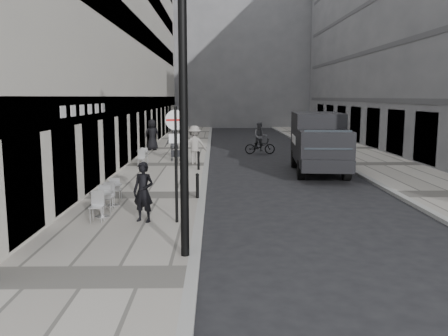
# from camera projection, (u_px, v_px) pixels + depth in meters

# --- Properties ---
(sidewalk) EXTENTS (4.00, 60.00, 0.12)m
(sidewalk) POSITION_uv_depth(u_px,v_px,m) (167.00, 165.00, 24.22)
(sidewalk) COLOR #A6A096
(sidewalk) RESTS_ON ground
(far_sidewalk) EXTENTS (4.00, 60.00, 0.12)m
(far_sidewalk) POSITION_uv_depth(u_px,v_px,m) (381.00, 165.00, 24.43)
(far_sidewalk) COLOR #A6A096
(far_sidewalk) RESTS_ON ground
(building_left) EXTENTS (4.00, 45.00, 18.00)m
(building_left) POSITION_uv_depth(u_px,v_px,m) (110.00, 7.00, 29.24)
(building_left) COLOR #B6AFA5
(building_left) RESTS_ON ground
(building_far) EXTENTS (24.00, 16.00, 22.00)m
(building_far) POSITION_uv_depth(u_px,v_px,m) (223.00, 37.00, 60.22)
(building_far) COLOR gray
(building_far) RESTS_ON ground
(walking_man) EXTENTS (0.71, 0.60, 1.66)m
(walking_man) POSITION_uv_depth(u_px,v_px,m) (143.00, 192.00, 12.98)
(walking_man) COLOR black
(walking_man) RESTS_ON sidewalk
(sign_post) EXTENTS (0.54, 0.13, 3.17)m
(sign_post) POSITION_uv_depth(u_px,v_px,m) (176.00, 149.00, 12.73)
(sign_post) COLOR black
(sign_post) RESTS_ON sidewalk
(lamppost) EXTENTS (0.32, 0.32, 7.15)m
(lamppost) POSITION_uv_depth(u_px,v_px,m) (183.00, 69.00, 9.72)
(lamppost) COLOR black
(lamppost) RESTS_ON sidewalk
(bollard_near) EXTENTS (0.11, 0.11, 0.80)m
(bollard_near) POSITION_uv_depth(u_px,v_px,m) (197.00, 186.00, 16.08)
(bollard_near) COLOR black
(bollard_near) RESTS_ON sidewalk
(bollard_far) EXTENTS (0.11, 0.11, 0.82)m
(bollard_far) POSITION_uv_depth(u_px,v_px,m) (198.00, 161.00, 22.35)
(bollard_far) COLOR black
(bollard_far) RESTS_ON sidewalk
(panel_van) EXTENTS (2.70, 6.08, 2.78)m
(panel_van) POSITION_uv_depth(u_px,v_px,m) (319.00, 139.00, 22.05)
(panel_van) COLOR black
(panel_van) RESTS_ON ground
(cyclist) EXTENTS (1.88, 0.73, 2.01)m
(cyclist) POSITION_uv_depth(u_px,v_px,m) (260.00, 142.00, 29.37)
(cyclist) COLOR black
(cyclist) RESTS_ON ground
(pedestrian_a) EXTENTS (1.03, 0.55, 1.67)m
(pedestrian_a) POSITION_uv_depth(u_px,v_px,m) (175.00, 146.00, 25.26)
(pedestrian_a) COLOR #5D5D62
(pedestrian_a) RESTS_ON sidewalk
(pedestrian_b) EXTENTS (1.34, 0.86, 1.96)m
(pedestrian_b) POSITION_uv_depth(u_px,v_px,m) (194.00, 145.00, 24.19)
(pedestrian_b) COLOR gray
(pedestrian_b) RESTS_ON sidewalk
(pedestrian_c) EXTENTS (1.15, 0.99, 1.98)m
(pedestrian_c) POSITION_uv_depth(u_px,v_px,m) (152.00, 135.00, 30.43)
(pedestrian_c) COLOR black
(pedestrian_c) RESTS_ON sidewalk
(cafe_table_near) EXTENTS (0.66, 1.49, 0.85)m
(cafe_table_near) POSITION_uv_depth(u_px,v_px,m) (102.00, 202.00, 13.55)
(cafe_table_near) COLOR silver
(cafe_table_near) RESTS_ON sidewalk
(cafe_table_mid) EXTENTS (0.64, 1.44, 0.82)m
(cafe_table_mid) POSITION_uv_depth(u_px,v_px,m) (112.00, 193.00, 14.96)
(cafe_table_mid) COLOR silver
(cafe_table_mid) RESTS_ON sidewalk
(cafe_table_far) EXTENTS (0.65, 1.48, 0.84)m
(cafe_table_far) POSITION_uv_depth(u_px,v_px,m) (143.00, 157.00, 23.78)
(cafe_table_far) COLOR silver
(cafe_table_far) RESTS_ON sidewalk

